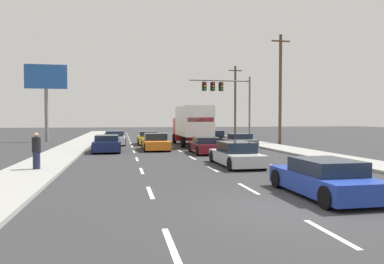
{
  "coord_description": "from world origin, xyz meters",
  "views": [
    {
      "loc": [
        -4.33,
        -9.05,
        2.43
      ],
      "look_at": [
        0.42,
        15.07,
        1.52
      ],
      "focal_mm": 33.82,
      "sensor_mm": 36.0,
      "label": 1
    }
  ],
  "objects_px": {
    "car_yellow": "(148,138)",
    "car_silver": "(236,155)",
    "car_black": "(214,137)",
    "roadside_billboard": "(46,86)",
    "car_maroon": "(206,146)",
    "car_gray": "(240,141)",
    "car_orange": "(155,142)",
    "car_navy": "(107,144)",
    "car_blue": "(324,179)",
    "utility_pole_mid": "(280,88)",
    "utility_pole_far": "(235,101)",
    "car_white": "(115,139)",
    "box_truck": "(192,123)",
    "traffic_signal_mast": "(223,91)",
    "pedestrian_near_corner": "(36,151)"
  },
  "relations": [
    {
      "from": "car_navy",
      "to": "pedestrian_near_corner",
      "type": "height_order",
      "value": "pedestrian_near_corner"
    },
    {
      "from": "box_truck",
      "to": "pedestrian_near_corner",
      "type": "distance_m",
      "value": 17.62
    },
    {
      "from": "car_yellow",
      "to": "car_gray",
      "type": "xyz_separation_m",
      "value": [
        7.19,
        -5.53,
        -0.03
      ]
    },
    {
      "from": "car_blue",
      "to": "car_yellow",
      "type": "bearing_deg",
      "value": 98.94
    },
    {
      "from": "car_maroon",
      "to": "car_black",
      "type": "distance_m",
      "value": 11.31
    },
    {
      "from": "car_navy",
      "to": "car_blue",
      "type": "height_order",
      "value": "car_navy"
    },
    {
      "from": "car_maroon",
      "to": "traffic_signal_mast",
      "type": "bearing_deg",
      "value": 69.4
    },
    {
      "from": "box_truck",
      "to": "car_black",
      "type": "relative_size",
      "value": 1.78
    },
    {
      "from": "car_white",
      "to": "pedestrian_near_corner",
      "type": "xyz_separation_m",
      "value": [
        -3.22,
        -16.78,
        0.38
      ]
    },
    {
      "from": "car_gray",
      "to": "car_yellow",
      "type": "bearing_deg",
      "value": 142.47
    },
    {
      "from": "car_white",
      "to": "car_maroon",
      "type": "relative_size",
      "value": 1.1
    },
    {
      "from": "box_truck",
      "to": "roadside_billboard",
      "type": "xyz_separation_m",
      "value": [
        -13.95,
        8.44,
        3.83
      ]
    },
    {
      "from": "car_maroon",
      "to": "car_black",
      "type": "height_order",
      "value": "car_black"
    },
    {
      "from": "car_maroon",
      "to": "car_silver",
      "type": "relative_size",
      "value": 0.91
    },
    {
      "from": "pedestrian_near_corner",
      "to": "car_blue",
      "type": "bearing_deg",
      "value": -35.71
    },
    {
      "from": "traffic_signal_mast",
      "to": "utility_pole_far",
      "type": "bearing_deg",
      "value": 61.83
    },
    {
      "from": "car_black",
      "to": "pedestrian_near_corner",
      "type": "height_order",
      "value": "pedestrian_near_corner"
    },
    {
      "from": "car_navy",
      "to": "utility_pole_mid",
      "type": "distance_m",
      "value": 16.91
    },
    {
      "from": "car_silver",
      "to": "car_maroon",
      "type": "bearing_deg",
      "value": 90.15
    },
    {
      "from": "car_white",
      "to": "car_yellow",
      "type": "relative_size",
      "value": 1.14
    },
    {
      "from": "car_navy",
      "to": "utility_pole_far",
      "type": "height_order",
      "value": "utility_pole_far"
    },
    {
      "from": "car_yellow",
      "to": "car_gray",
      "type": "bearing_deg",
      "value": -37.53
    },
    {
      "from": "car_blue",
      "to": "car_gray",
      "type": "relative_size",
      "value": 1.05
    },
    {
      "from": "car_orange",
      "to": "utility_pole_far",
      "type": "distance_m",
      "value": 21.52
    },
    {
      "from": "car_blue",
      "to": "utility_pole_mid",
      "type": "distance_m",
      "value": 23.44
    },
    {
      "from": "car_white",
      "to": "car_blue",
      "type": "distance_m",
      "value": 24.95
    },
    {
      "from": "car_yellow",
      "to": "utility_pole_mid",
      "type": "bearing_deg",
      "value": -11.93
    },
    {
      "from": "car_navy",
      "to": "car_blue",
      "type": "bearing_deg",
      "value": -66.87
    },
    {
      "from": "car_gray",
      "to": "utility_pole_far",
      "type": "bearing_deg",
      "value": 73.25
    },
    {
      "from": "car_black",
      "to": "roadside_billboard",
      "type": "bearing_deg",
      "value": 163.65
    },
    {
      "from": "car_gray",
      "to": "utility_pole_mid",
      "type": "relative_size",
      "value": 0.39
    },
    {
      "from": "car_navy",
      "to": "car_yellow",
      "type": "height_order",
      "value": "car_yellow"
    },
    {
      "from": "car_silver",
      "to": "traffic_signal_mast",
      "type": "bearing_deg",
      "value": 75.75
    },
    {
      "from": "utility_pole_mid",
      "to": "utility_pole_far",
      "type": "xyz_separation_m",
      "value": [
        0.09,
        13.81,
        -0.46
      ]
    },
    {
      "from": "car_orange",
      "to": "car_black",
      "type": "distance_m",
      "value": 9.8
    },
    {
      "from": "car_yellow",
      "to": "car_silver",
      "type": "bearing_deg",
      "value": -78.38
    },
    {
      "from": "traffic_signal_mast",
      "to": "car_blue",
      "type": "bearing_deg",
      "value": -99.74
    },
    {
      "from": "car_yellow",
      "to": "traffic_signal_mast",
      "type": "bearing_deg",
      "value": 27.74
    },
    {
      "from": "car_black",
      "to": "utility_pole_mid",
      "type": "relative_size",
      "value": 0.45
    },
    {
      "from": "box_truck",
      "to": "pedestrian_near_corner",
      "type": "bearing_deg",
      "value": -124.8
    },
    {
      "from": "car_maroon",
      "to": "car_gray",
      "type": "height_order",
      "value": "car_gray"
    },
    {
      "from": "traffic_signal_mast",
      "to": "car_yellow",
      "type": "bearing_deg",
      "value": -152.26
    },
    {
      "from": "car_yellow",
      "to": "car_orange",
      "type": "height_order",
      "value": "car_orange"
    },
    {
      "from": "box_truck",
      "to": "car_orange",
      "type": "bearing_deg",
      "value": -133.89
    },
    {
      "from": "traffic_signal_mast",
      "to": "pedestrian_near_corner",
      "type": "relative_size",
      "value": 4.31
    },
    {
      "from": "car_black",
      "to": "car_gray",
      "type": "xyz_separation_m",
      "value": [
        0.44,
        -6.72,
        -0.03
      ]
    },
    {
      "from": "car_orange",
      "to": "car_gray",
      "type": "height_order",
      "value": "car_orange"
    },
    {
      "from": "box_truck",
      "to": "traffic_signal_mast",
      "type": "xyz_separation_m",
      "value": [
        4.89,
        6.84,
        3.44
      ]
    },
    {
      "from": "car_silver",
      "to": "utility_pole_mid",
      "type": "height_order",
      "value": "utility_pole_mid"
    },
    {
      "from": "car_maroon",
      "to": "car_gray",
      "type": "xyz_separation_m",
      "value": [
        3.86,
        4.07,
        0.02
      ]
    }
  ]
}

